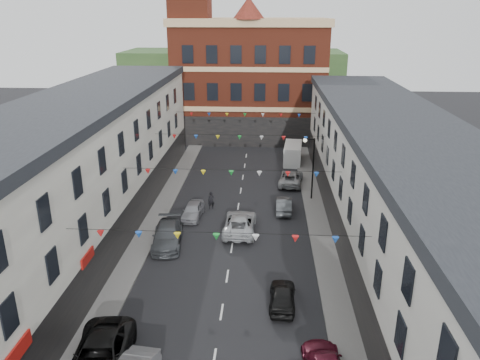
% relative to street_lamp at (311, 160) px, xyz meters
% --- Properties ---
extents(ground, '(160.00, 160.00, 0.00)m').
position_rel_street_lamp_xyz_m(ground, '(-6.55, -14.00, -3.90)').
color(ground, black).
rests_on(ground, ground).
extents(pavement_left, '(1.80, 64.00, 0.15)m').
position_rel_street_lamp_xyz_m(pavement_left, '(-13.45, -12.00, -3.83)').
color(pavement_left, '#605E5B').
rests_on(pavement_left, ground).
extents(pavement_right, '(1.80, 64.00, 0.15)m').
position_rel_street_lamp_xyz_m(pavement_right, '(0.35, -12.00, -3.83)').
color(pavement_right, '#605E5B').
rests_on(pavement_right, ground).
extents(terrace_left, '(8.40, 56.00, 10.70)m').
position_rel_street_lamp_xyz_m(terrace_left, '(-18.33, -13.00, 1.44)').
color(terrace_left, beige).
rests_on(terrace_left, ground).
extents(terrace_right, '(8.40, 56.00, 9.70)m').
position_rel_street_lamp_xyz_m(terrace_right, '(5.23, -13.00, 0.95)').
color(terrace_right, beige).
rests_on(terrace_right, ground).
extents(civic_building, '(20.60, 13.30, 18.50)m').
position_rel_street_lamp_xyz_m(civic_building, '(-6.55, 23.95, 4.23)').
color(civic_building, maroon).
rests_on(civic_building, ground).
extents(clock_tower, '(5.60, 5.60, 30.00)m').
position_rel_street_lamp_xyz_m(clock_tower, '(-14.05, 21.00, 11.03)').
color(clock_tower, maroon).
rests_on(clock_tower, ground).
extents(distant_hill, '(40.00, 14.00, 10.00)m').
position_rel_street_lamp_xyz_m(distant_hill, '(-10.55, 48.00, 1.10)').
color(distant_hill, '#274721').
rests_on(distant_hill, ground).
extents(street_lamp, '(1.10, 0.36, 6.00)m').
position_rel_street_lamp_xyz_m(street_lamp, '(0.00, 0.00, 0.00)').
color(street_lamp, black).
rests_on(street_lamp, ground).
extents(car_left_c, '(3.19, 6.07, 1.63)m').
position_rel_street_lamp_xyz_m(car_left_c, '(-12.05, -23.11, -3.09)').
color(car_left_c, black).
rests_on(car_left_c, ground).
extents(car_left_d, '(2.70, 5.41, 1.51)m').
position_rel_street_lamp_xyz_m(car_left_d, '(-11.48, -9.70, -3.15)').
color(car_left_d, '#43474B').
rests_on(car_left_d, ground).
extents(car_left_e, '(1.79, 3.96, 1.32)m').
position_rel_street_lamp_xyz_m(car_left_e, '(-10.30, -4.67, -3.25)').
color(car_left_e, gray).
rests_on(car_left_e, ground).
extents(car_right_d, '(1.70, 3.90, 1.31)m').
position_rel_street_lamp_xyz_m(car_right_d, '(-2.95, -17.10, -3.25)').
color(car_right_d, black).
rests_on(car_right_d, ground).
extents(car_right_e, '(1.44, 3.88, 1.27)m').
position_rel_street_lamp_xyz_m(car_right_e, '(-2.45, -2.87, -3.27)').
color(car_right_e, '#484C50').
rests_on(car_right_e, ground).
extents(car_right_f, '(2.83, 5.10, 1.35)m').
position_rel_street_lamp_xyz_m(car_right_f, '(-1.51, 4.18, -3.23)').
color(car_right_f, '#989A9D').
rests_on(car_right_f, ground).
extents(moving_car, '(2.58, 5.40, 1.49)m').
position_rel_street_lamp_xyz_m(moving_car, '(-6.11, -7.13, -3.16)').
color(moving_car, silver).
rests_on(moving_car, ground).
extents(white_van, '(2.36, 5.15, 2.21)m').
position_rel_street_lamp_xyz_m(white_van, '(-0.98, 11.65, -2.80)').
color(white_van, silver).
rests_on(white_van, ground).
extents(pedestrian, '(0.64, 0.47, 1.62)m').
position_rel_street_lamp_xyz_m(pedestrian, '(-8.94, -2.72, -3.10)').
color(pedestrian, black).
rests_on(pedestrian, ground).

